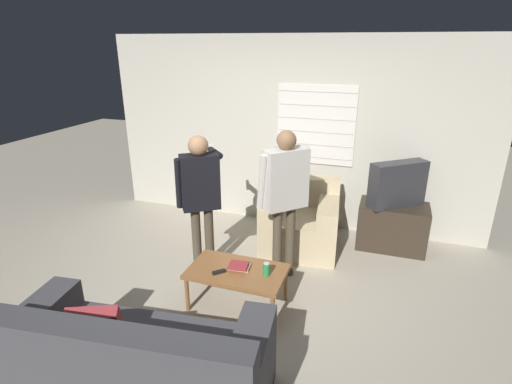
% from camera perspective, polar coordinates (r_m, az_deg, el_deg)
% --- Properties ---
extents(ground_plane, '(16.00, 16.00, 0.00)m').
position_cam_1_polar(ground_plane, '(4.19, -2.58, -15.09)').
color(ground_plane, '#B2A893').
extents(wall_back, '(5.20, 0.08, 2.55)m').
position_cam_1_polar(wall_back, '(5.46, 5.03, 8.25)').
color(wall_back, '#BCB7A8').
rests_on(wall_back, ground_plane).
extents(couch_blue, '(1.92, 1.04, 0.87)m').
position_cam_1_polar(couch_blue, '(3.14, -16.98, -22.89)').
color(couch_blue, '#424247').
rests_on(couch_blue, ground_plane).
extents(armchair_beige, '(1.00, 0.98, 0.84)m').
position_cam_1_polar(armchair_beige, '(5.03, 6.37, -4.24)').
color(armchair_beige, '#C6B289').
rests_on(armchair_beige, ground_plane).
extents(coffee_table, '(0.93, 0.54, 0.40)m').
position_cam_1_polar(coffee_table, '(3.92, -2.72, -11.54)').
color(coffee_table, brown).
rests_on(coffee_table, ground_plane).
extents(tv_stand, '(0.82, 0.49, 0.57)m').
position_cam_1_polar(tv_stand, '(5.29, 18.85, -4.65)').
color(tv_stand, '#33281E').
rests_on(tv_stand, ground_plane).
extents(tv, '(0.68, 0.60, 0.55)m').
position_cam_1_polar(tv, '(5.09, 19.55, 1.08)').
color(tv, '#2D2D33').
rests_on(tv, tv_stand).
extents(person_left_standing, '(0.49, 0.80, 1.57)m').
position_cam_1_polar(person_left_standing, '(4.24, -7.95, 0.39)').
color(person_left_standing, '#4C4233').
rests_on(person_left_standing, ground_plane).
extents(person_right_standing, '(0.52, 0.85, 1.64)m').
position_cam_1_polar(person_right_standing, '(4.11, 4.11, 0.68)').
color(person_right_standing, '#4C4233').
rests_on(person_right_standing, ground_plane).
extents(book_stack, '(0.21, 0.18, 0.06)m').
position_cam_1_polar(book_stack, '(3.90, -2.43, -10.53)').
color(book_stack, beige).
rests_on(book_stack, coffee_table).
extents(soda_can, '(0.07, 0.07, 0.13)m').
position_cam_1_polar(soda_can, '(3.79, 1.50, -10.97)').
color(soda_can, '#238E47').
rests_on(soda_can, coffee_table).
extents(spare_remote, '(0.12, 0.12, 0.02)m').
position_cam_1_polar(spare_remote, '(3.86, -5.31, -11.29)').
color(spare_remote, black).
rests_on(spare_remote, coffee_table).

